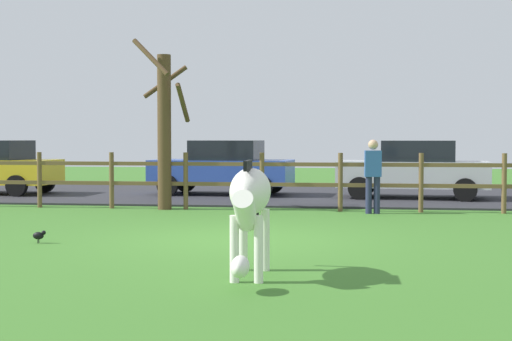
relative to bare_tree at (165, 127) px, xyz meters
name	(u,v)px	position (x,y,z in m)	size (l,w,h in m)	color
ground_plane	(233,239)	(2.45, -4.94, -1.95)	(60.00, 60.00, 0.00)	#3D7528
parking_asphalt	(286,195)	(2.45, 4.36, -1.92)	(28.00, 7.40, 0.05)	#2D2D33
paddock_fence	(262,178)	(2.30, 0.06, -1.19)	(21.80, 0.11, 1.34)	brown
bare_tree	(165,127)	(0.00, 0.00, 0.00)	(1.21, 1.35, 3.97)	#513A23
zebra	(250,201)	(3.21, -8.23, -1.02)	(0.51, 1.93, 1.41)	white
crow_on_grass	(39,235)	(-0.53, -5.79, -1.82)	(0.21, 0.10, 0.20)	black
parked_car_blue	(223,167)	(0.65, 4.06, -1.10)	(4.11, 2.12, 1.56)	#2D4CAD
parked_car_silver	(414,169)	(6.01, 3.53, -1.10)	(4.16, 2.21, 1.56)	#B7BABF
visitor_near_fence	(373,173)	(4.83, -0.36, -1.04)	(0.38, 0.25, 1.64)	#232847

